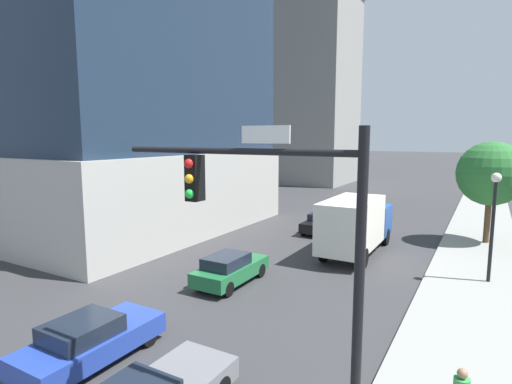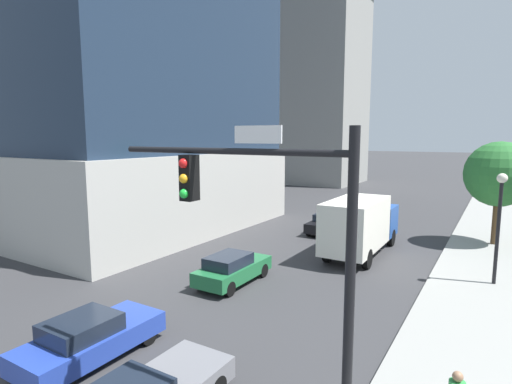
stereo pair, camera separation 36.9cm
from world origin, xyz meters
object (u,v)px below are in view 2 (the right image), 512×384
street_tree (499,174)px  car_blue (89,338)px  street_lamp (500,211)px  box_truck (360,224)px  traffic_light_pole (271,231)px  construction_building (319,70)px  car_red (351,212)px  car_black (326,223)px  car_green (232,268)px

street_tree → car_blue: street_tree is taller
street_lamp → box_truck: size_ratio=0.66×
traffic_light_pole → box_truck: size_ratio=0.89×
construction_building → car_red: (13.64, -25.31, -15.85)m
construction_building → box_truck: construction_building is taller
construction_building → street_lamp: (24.14, -36.64, -13.02)m
street_lamp → car_black: bearing=150.6°
traffic_light_pole → street_lamp: size_ratio=1.36×
street_tree → box_truck: 9.55m
car_green → street_lamp: bearing=29.4°
street_lamp → car_green: (-10.50, -5.91, -2.81)m
construction_building → car_black: construction_building is taller
traffic_light_pole → car_blue: bearing=177.4°
street_tree → car_blue: bearing=-115.4°
street_lamp → car_red: 15.71m
box_truck → traffic_light_pole: bearing=-79.8°
box_truck → car_green: bearing=-115.7°
street_tree → car_green: (-10.32, -13.99, -3.82)m
car_red → car_black: bearing=-90.0°
construction_building → car_red: construction_building is taller
car_black → street_lamp: bearing=-29.4°
street_tree → car_black: size_ratio=1.60×
traffic_light_pole → car_red: traffic_light_pole is taller
street_lamp → car_blue: 17.43m
construction_building → car_green: bearing=-72.2°
car_green → car_black: (-0.00, 11.82, -0.03)m
car_red → car_blue: car_blue is taller
car_green → car_black: bearing=90.0°
traffic_light_pole → box_truck: (-2.83, 15.67, -3.04)m
car_red → box_truck: size_ratio=0.61×
construction_building → box_truck: 41.63m
construction_building → street_lamp: size_ratio=7.62×
traffic_light_pole → car_green: bearing=129.2°
car_red → car_blue: size_ratio=1.06×
street_tree → car_green: bearing=-126.4°
street_tree → car_green: 17.80m
box_truck → car_red: bearing=111.0°
construction_building → car_blue: bearing=-74.8°
street_tree → box_truck: size_ratio=0.83×
car_blue → box_truck: 15.85m
street_tree → car_red: bearing=162.5°
street_tree → car_blue: 24.33m
traffic_light_pole → car_green: 11.13m
street_tree → car_blue: (-10.32, -21.70, -3.84)m
street_lamp → box_truck: street_lamp is taller
car_red → car_blue: 24.95m
car_red → car_black: 5.42m
street_lamp → street_tree: 8.14m
street_tree → box_truck: street_tree is taller
construction_building → traffic_light_pole: bearing=-68.3°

